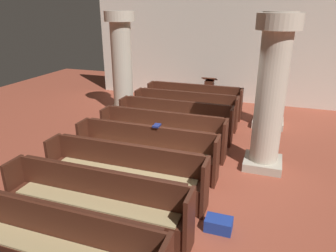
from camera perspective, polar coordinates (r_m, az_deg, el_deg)
ground_plane at (r=6.38m, az=1.37°, el=-9.65°), size 19.20×19.20×0.00m
back_wall at (r=11.49m, az=11.10°, el=15.53°), size 10.00×0.16×4.50m
pew_row_0 at (r=9.96m, az=4.77°, el=4.89°), size 3.00×0.47×0.96m
pew_row_1 at (r=9.05m, az=3.20°, el=3.29°), size 3.00×0.46×0.96m
pew_row_2 at (r=8.16m, az=1.30°, el=1.33°), size 3.00×0.46×0.96m
pew_row_3 at (r=7.29m, az=-1.06°, el=-1.11°), size 3.00×0.47×0.96m
pew_row_4 at (r=6.45m, az=-4.05°, el=-4.19°), size 3.00×0.46×0.96m
pew_row_5 at (r=5.66m, az=-7.94°, el=-8.13°), size 3.00×0.46×0.96m
pew_row_6 at (r=4.94m, az=-13.15°, el=-13.23°), size 3.00×0.47×0.96m
pew_row_7 at (r=4.33m, az=-20.33°, el=-19.74°), size 3.00×0.46×0.96m
pillar_aisle_side at (r=9.21m, az=18.86°, el=9.78°), size 0.92×0.92×3.15m
pillar_far_side at (r=10.10m, az=-8.45°, el=11.54°), size 0.92×0.92×3.15m
pillar_aisle_rear at (r=6.57m, az=18.32°, el=5.74°), size 0.85×0.85×3.15m
lectern at (r=10.77m, az=7.48°, el=5.67°), size 0.48×0.45×1.08m
hymn_book at (r=6.38m, az=-2.08°, el=0.09°), size 0.13×0.20×0.04m
kneeler_box_blue at (r=5.11m, az=9.25°, el=-17.34°), size 0.42×0.27×0.20m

